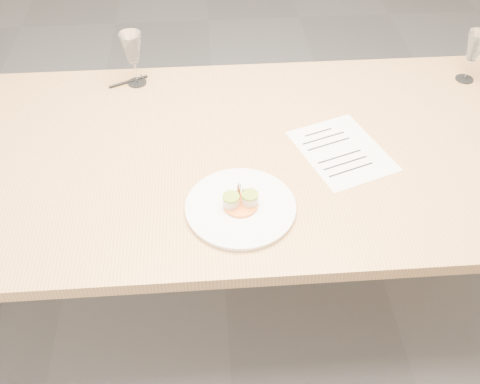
{
  "coord_description": "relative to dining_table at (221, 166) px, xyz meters",
  "views": [
    {
      "loc": [
        -0.03,
        -1.29,
        1.85
      ],
      "look_at": [
        0.04,
        -0.24,
        0.8
      ],
      "focal_mm": 40.0,
      "sensor_mm": 36.0,
      "label": 1
    }
  ],
  "objects": [
    {
      "name": "dinner_plate",
      "position": [
        0.04,
        -0.26,
        0.08
      ],
      "size": [
        0.31,
        0.31,
        0.08
      ],
      "rotation": [
        0.0,
        0.0,
        0.06
      ],
      "color": "white",
      "rests_on": "dining_table"
    },
    {
      "name": "wine_glass_2",
      "position": [
        0.92,
        0.34,
        0.2
      ],
      "size": [
        0.08,
        0.08,
        0.19
      ],
      "color": "white",
      "rests_on": "dining_table"
    },
    {
      "name": "dining_table",
      "position": [
        0.0,
        0.0,
        0.0
      ],
      "size": [
        2.4,
        1.0,
        0.75
      ],
      "color": "tan",
      "rests_on": "ground"
    },
    {
      "name": "wine_glass_1",
      "position": [
        -0.29,
        0.4,
        0.21
      ],
      "size": [
        0.08,
        0.08,
        0.2
      ],
      "color": "white",
      "rests_on": "dining_table"
    },
    {
      "name": "recipe_sheet",
      "position": [
        0.38,
        -0.03,
        0.07
      ],
      "size": [
        0.33,
        0.37,
        0.0
      ],
      "rotation": [
        0.0,
        0.0,
        0.35
      ],
      "color": "white",
      "rests_on": "dining_table"
    },
    {
      "name": "ground",
      "position": [
        0.0,
        0.0,
        -0.68
      ],
      "size": [
        7.0,
        7.0,
        0.0
      ],
      "primitive_type": "plane",
      "color": "slate",
      "rests_on": "ground"
    },
    {
      "name": "ballpoint_pen",
      "position": [
        -0.32,
        0.41,
        0.07
      ],
      "size": [
        0.14,
        0.07,
        0.01
      ],
      "rotation": [
        0.0,
        0.0,
        0.44
      ],
      "color": "black",
      "rests_on": "dining_table"
    }
  ]
}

